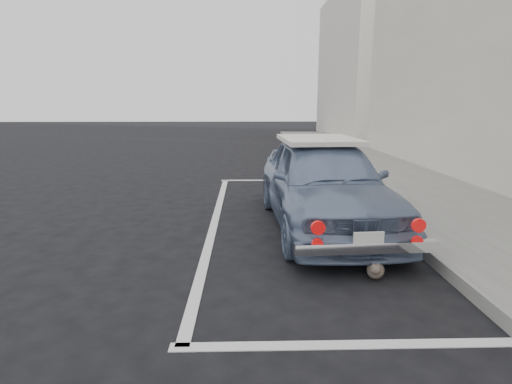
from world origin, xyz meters
TOP-DOWN VIEW (x-y plane):
  - ground at (0.00, 0.00)m, footprint 80.00×80.00m
  - sidewalk at (3.20, 2.00)m, footprint 2.80×40.00m
  - building_far at (6.35, 20.00)m, footprint 3.50×10.00m
  - pline_rear at (0.50, -0.50)m, footprint 3.00×0.12m
  - pline_front at (0.50, 6.50)m, footprint 3.00×0.12m
  - pline_side at (-0.90, 3.00)m, footprint 0.12×7.00m
  - retro_coupe at (0.81, 2.69)m, footprint 1.85×4.18m
  - cat at (1.04, 0.74)m, footprint 0.28×0.41m

SIDE VIEW (x-z plane):
  - ground at x=0.00m, z-range 0.00..0.00m
  - pline_rear at x=0.50m, z-range 0.00..0.01m
  - pline_front at x=0.50m, z-range 0.00..0.01m
  - pline_side at x=-0.90m, z-range 0.00..0.01m
  - sidewalk at x=3.20m, z-range 0.00..0.15m
  - cat at x=1.04m, z-range -0.01..0.22m
  - retro_coupe at x=0.81m, z-range 0.01..1.40m
  - building_far at x=6.35m, z-range 0.00..8.00m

